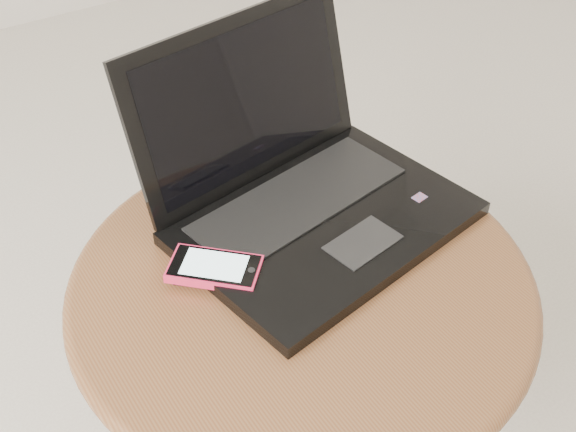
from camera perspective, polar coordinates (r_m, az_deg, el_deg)
table at (r=1.00m, az=1.03°, el=-8.77°), size 0.60×0.60×0.47m
laptop at (r=0.99m, az=1.07°, el=2.30°), size 0.42×0.38×0.24m
phone_black at (r=0.93m, az=-4.94°, el=-4.18°), size 0.13×0.13×0.01m
phone_pink at (r=0.92m, az=-5.74°, el=-4.09°), size 0.12×0.12×0.01m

